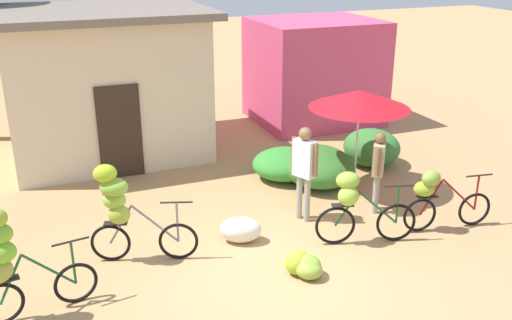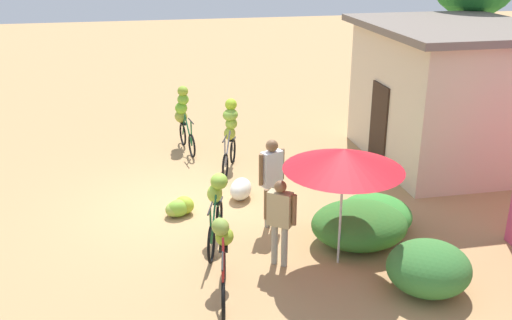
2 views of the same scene
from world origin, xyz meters
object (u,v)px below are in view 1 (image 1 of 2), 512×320
at_px(building_low, 105,82).
at_px(shop_pink, 314,71).
at_px(person_vendor, 304,164).
at_px(banana_pile_on_ground, 305,265).
at_px(person_bystander, 378,164).
at_px(bicycle_by_shop, 437,196).
at_px(produce_sack, 240,230).
at_px(bicycle_near_pile, 122,206).
at_px(bicycle_leftmost, 7,259).
at_px(market_umbrella, 360,99).
at_px(bicycle_center_loaded, 356,203).

relative_size(building_low, shop_pink, 1.47).
bearing_deg(person_vendor, banana_pile_on_ground, -115.42).
height_order(building_low, person_bystander, building_low).
height_order(building_low, banana_pile_on_ground, building_low).
relative_size(shop_pink, person_bystander, 2.08).
bearing_deg(bicycle_by_shop, shop_pink, 80.96).
height_order(building_low, produce_sack, building_low).
bearing_deg(bicycle_near_pile, person_vendor, 4.75).
bearing_deg(bicycle_leftmost, banana_pile_on_ground, -6.23).
height_order(shop_pink, market_umbrella, shop_pink).
xyz_separation_m(shop_pink, person_bystander, (-1.59, -5.67, -0.46)).
bearing_deg(bicycle_near_pile, banana_pile_on_ground, -30.47).
xyz_separation_m(bicycle_leftmost, produce_sack, (3.51, 0.90, -0.72)).
xyz_separation_m(bicycle_by_shop, person_bystander, (-0.53, 1.03, 0.29)).
distance_m(bicycle_near_pile, produce_sack, 2.04).
xyz_separation_m(building_low, bicycle_center_loaded, (3.08, -6.12, -0.96)).
distance_m(shop_pink, bicycle_near_pile, 8.50).
bearing_deg(market_umbrella, person_vendor, -152.43).
distance_m(bicycle_near_pile, bicycle_center_loaded, 3.74).
bearing_deg(shop_pink, bicycle_near_pile, -137.34).
height_order(building_low, bicycle_near_pile, building_low).
distance_m(bicycle_by_shop, produce_sack, 3.42).
relative_size(market_umbrella, bicycle_near_pile, 1.26).
relative_size(bicycle_leftmost, person_vendor, 0.94).
bearing_deg(produce_sack, bicycle_near_pile, 177.38).
bearing_deg(bicycle_by_shop, person_vendor, 148.01).
bearing_deg(banana_pile_on_ground, produce_sack, 111.65).
relative_size(bicycle_near_pile, person_vendor, 0.94).
xyz_separation_m(bicycle_center_loaded, person_vendor, (-0.40, 1.11, 0.35)).
xyz_separation_m(bicycle_near_pile, person_vendor, (3.23, 0.27, 0.12)).
xyz_separation_m(person_vendor, person_bystander, (1.42, -0.18, -0.14)).
relative_size(building_low, person_bystander, 3.05).
xyz_separation_m(market_umbrella, bicycle_by_shop, (0.38, -2.03, -1.25)).
xyz_separation_m(market_umbrella, produce_sack, (-2.90, -1.17, -1.68)).
relative_size(bicycle_center_loaded, person_vendor, 0.95).
bearing_deg(bicycle_near_pile, person_bystander, 1.06).
relative_size(banana_pile_on_ground, produce_sack, 1.05).
xyz_separation_m(bicycle_center_loaded, produce_sack, (-1.74, 0.75, -0.51)).
xyz_separation_m(shop_pink, person_vendor, (-3.01, -5.48, -0.31)).
height_order(bicycle_leftmost, bicycle_center_loaded, bicycle_leftmost).
xyz_separation_m(banana_pile_on_ground, person_bystander, (2.22, 1.51, 0.77)).
bearing_deg(bicycle_center_loaded, person_bystander, 42.43).
distance_m(bicycle_center_loaded, banana_pile_on_ground, 1.46).
height_order(shop_pink, produce_sack, shop_pink).
distance_m(bicycle_near_pile, banana_pile_on_ground, 2.93).
bearing_deg(bicycle_leftmost, building_low, 70.84).
bearing_deg(person_vendor, bicycle_leftmost, -165.50).
height_order(banana_pile_on_ground, person_vendor, person_vendor).
distance_m(market_umbrella, person_bystander, 1.39).
bearing_deg(bicycle_by_shop, bicycle_center_loaded, 176.01).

